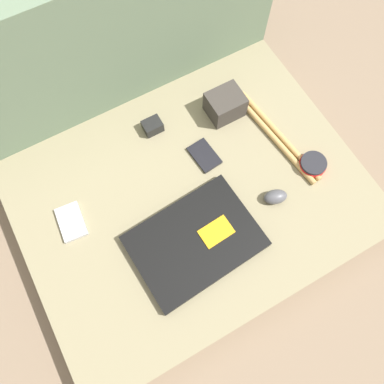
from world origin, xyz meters
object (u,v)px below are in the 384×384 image
object	(u,v)px
speaker_puck	(313,164)
computer_mouse	(275,197)
camera_pouch	(225,105)
charger_brick	(152,127)
laptop	(195,241)
phone_silver	(204,155)
phone_black	(71,222)

from	to	relation	value
speaker_puck	computer_mouse	bearing A→B (deg)	-168.38
camera_pouch	charger_brick	distance (m)	0.24
laptop	camera_pouch	distance (m)	0.44
charger_brick	phone_silver	bearing A→B (deg)	-58.80
laptop	phone_black	world-z (taller)	laptop
computer_mouse	camera_pouch	size ratio (longest dim) A/B	0.73
phone_silver	speaker_puck	bearing A→B (deg)	-40.79
computer_mouse	phone_silver	xyz separation A→B (m)	(-0.11, 0.22, -0.01)
phone_black	laptop	bearing A→B (deg)	-32.95
computer_mouse	phone_silver	world-z (taller)	computer_mouse
speaker_puck	charger_brick	world-z (taller)	charger_brick
laptop	speaker_puck	bearing A→B (deg)	0.42
laptop	computer_mouse	world-z (taller)	computer_mouse
speaker_puck	phone_silver	world-z (taller)	speaker_puck
phone_black	camera_pouch	distance (m)	0.59
phone_silver	charger_brick	world-z (taller)	charger_brick
computer_mouse	phone_black	xyz separation A→B (m)	(-0.55, 0.22, -0.01)
camera_pouch	speaker_puck	bearing A→B (deg)	-65.93
speaker_puck	camera_pouch	size ratio (longest dim) A/B	0.75
speaker_puck	laptop	bearing A→B (deg)	-175.71
phone_silver	phone_black	distance (m)	0.44
laptop	charger_brick	bearing A→B (deg)	77.33
speaker_puck	phone_silver	size ratio (longest dim) A/B	0.76
speaker_puck	charger_brick	size ratio (longest dim) A/B	1.40
phone_silver	camera_pouch	size ratio (longest dim) A/B	0.98
laptop	camera_pouch	world-z (taller)	camera_pouch
speaker_puck	phone_black	world-z (taller)	speaker_puck
computer_mouse	speaker_puck	world-z (taller)	computer_mouse
speaker_puck	camera_pouch	bearing A→B (deg)	114.07
phone_silver	camera_pouch	distance (m)	0.18
phone_black	camera_pouch	xyz separation A→B (m)	(0.57, 0.11, 0.03)
phone_silver	camera_pouch	world-z (taller)	camera_pouch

